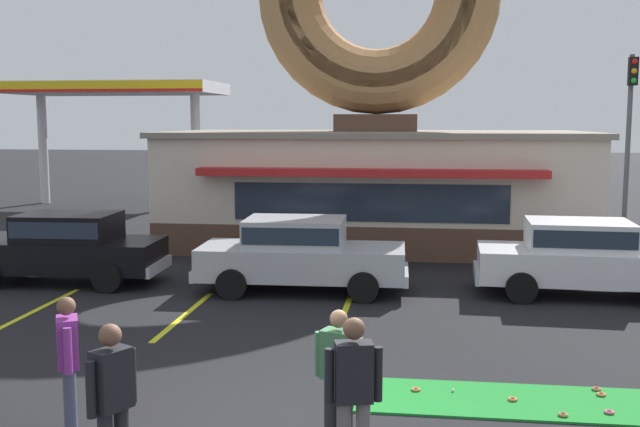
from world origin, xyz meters
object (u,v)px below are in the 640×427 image
(car_silver, at_px, (300,252))
(traffic_light_pole, at_px, (630,119))
(car_white, at_px, (583,255))
(car_black, at_px, (65,245))
(pedestrian_blue_sweater_man, at_px, (339,371))
(pedestrian_hooded_kid, at_px, (354,390))
(golf_ball, at_px, (453,390))
(pedestrian_leather_jacket_man, at_px, (112,398))
(pedestrian_clipboard_woman, at_px, (68,358))

(car_silver, distance_m, traffic_light_pole, 13.90)
(car_white, height_order, traffic_light_pole, traffic_light_pole)
(car_black, height_order, pedestrian_blue_sweater_man, car_black)
(pedestrian_hooded_kid, bearing_deg, car_silver, 102.76)
(car_black, relative_size, pedestrian_hooded_kid, 2.68)
(golf_ball, bearing_deg, pedestrian_blue_sweater_man, -128.19)
(pedestrian_leather_jacket_man, bearing_deg, pedestrian_hooded_kid, 12.30)
(golf_ball, height_order, pedestrian_hooded_kid, pedestrian_hooded_kid)
(car_silver, height_order, pedestrian_hooded_kid, pedestrian_hooded_kid)
(pedestrian_clipboard_woman, distance_m, traffic_light_pole, 20.84)
(car_silver, relative_size, pedestrian_clipboard_woman, 2.79)
(car_black, relative_size, pedestrian_clipboard_woman, 2.80)
(pedestrian_leather_jacket_man, bearing_deg, pedestrian_blue_sweater_man, 32.98)
(golf_ball, height_order, car_black, car_black)
(pedestrian_blue_sweater_man, bearing_deg, pedestrian_hooded_kid, -73.96)
(car_white, distance_m, pedestrian_leather_jacket_man, 11.27)
(car_white, bearing_deg, pedestrian_leather_jacket_man, -124.78)
(car_white, relative_size, pedestrian_leather_jacket_man, 2.70)
(golf_ball, height_order, pedestrian_blue_sweater_man, pedestrian_blue_sweater_man)
(car_silver, height_order, pedestrian_blue_sweater_man, car_silver)
(car_black, bearing_deg, pedestrian_hooded_kid, -49.36)
(pedestrian_clipboard_woman, xyz_separation_m, traffic_light_pole, (10.84, 17.57, 2.80))
(pedestrian_blue_sweater_man, xyz_separation_m, pedestrian_clipboard_woman, (-3.19, -0.12, 0.05))
(car_silver, bearing_deg, pedestrian_leather_jacket_man, -92.97)
(golf_ball, height_order, traffic_light_pole, traffic_light_pole)
(pedestrian_hooded_kid, bearing_deg, traffic_light_pole, 67.99)
(pedestrian_blue_sweater_man, distance_m, traffic_light_pole, 19.27)
(pedestrian_leather_jacket_man, height_order, traffic_light_pole, traffic_light_pole)
(car_silver, bearing_deg, car_white, 3.43)
(pedestrian_blue_sweater_man, bearing_deg, pedestrian_leather_jacket_man, -147.02)
(traffic_light_pole, bearing_deg, pedestrian_hooded_kid, -112.01)
(car_black, bearing_deg, car_white, 1.03)
(car_silver, xyz_separation_m, car_black, (-5.43, 0.15, 0.00))
(pedestrian_blue_sweater_man, height_order, pedestrian_leather_jacket_man, pedestrian_leather_jacket_man)
(car_silver, distance_m, pedestrian_blue_sweater_man, 7.71)
(pedestrian_hooded_kid, xyz_separation_m, pedestrian_leather_jacket_man, (-2.36, -0.51, -0.01))
(golf_ball, xyz_separation_m, pedestrian_blue_sweater_man, (-1.38, -1.75, 0.81))
(traffic_light_pole, bearing_deg, car_white, -109.22)
(car_white, distance_m, pedestrian_hooded_kid, 9.65)
(pedestrian_leather_jacket_man, relative_size, traffic_light_pole, 0.30)
(car_black, distance_m, pedestrian_clipboard_woman, 8.72)
(traffic_light_pole, bearing_deg, car_silver, -133.15)
(pedestrian_blue_sweater_man, bearing_deg, golf_ball, 51.81)
(golf_ball, distance_m, pedestrian_clipboard_woman, 5.01)
(car_white, xyz_separation_m, car_silver, (-5.97, -0.36, 0.00))
(car_white, distance_m, traffic_light_pole, 10.52)
(pedestrian_clipboard_woman, height_order, traffic_light_pole, traffic_light_pole)
(golf_ball, distance_m, car_silver, 6.58)
(car_black, distance_m, pedestrian_hooded_kid, 11.26)
(pedestrian_clipboard_woman, bearing_deg, car_silver, 78.65)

